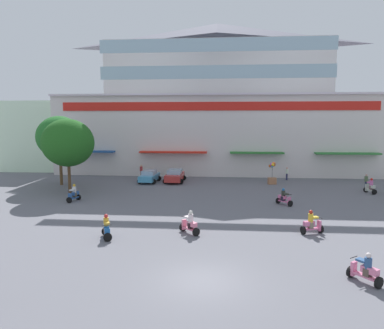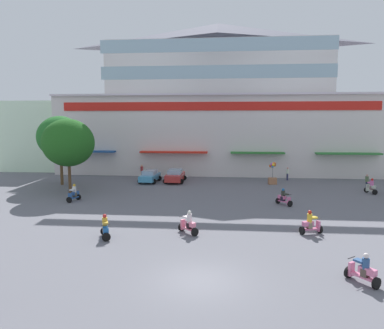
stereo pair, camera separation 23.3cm
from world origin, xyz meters
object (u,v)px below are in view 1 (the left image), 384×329
at_px(parked_car_1, 175,176).
at_px(scooter_rider_3, 284,198).
at_px(scooter_rider_4, 312,224).
at_px(balloon_vendor_cart, 272,173).
at_px(scooter_rider_9, 370,187).
at_px(scooter_rider_6, 74,194).
at_px(parked_car_0, 149,176).
at_px(plaza_tree_2, 68,143).
at_px(pedestrian_0, 141,170).
at_px(pedestrian_2, 366,181).
at_px(scooter_rider_0, 365,270).
at_px(scooter_rider_1, 106,229).
at_px(plaza_tree_0, 59,137).
at_px(scooter_rider_2, 190,224).
at_px(pedestrian_1, 287,173).

height_order(parked_car_1, scooter_rider_3, parked_car_1).
distance_m(scooter_rider_3, scooter_rider_4, 7.84).
bearing_deg(balloon_vendor_cart, scooter_rider_9, -26.08).
bearing_deg(scooter_rider_4, scooter_rider_6, 158.27).
bearing_deg(parked_car_0, plaza_tree_2, -133.71).
height_order(scooter_rider_6, scooter_rider_9, scooter_rider_6).
relative_size(plaza_tree_2, pedestrian_0, 4.39).
relative_size(scooter_rider_4, scooter_rider_9, 0.99).
relative_size(scooter_rider_3, pedestrian_2, 0.93).
distance_m(scooter_rider_0, scooter_rider_1, 14.41).
bearing_deg(scooter_rider_1, plaza_tree_0, 122.17).
bearing_deg(scooter_rider_2, plaza_tree_0, 134.77).
relative_size(parked_car_1, scooter_rider_3, 2.89).
xyz_separation_m(plaza_tree_0, scooter_rider_0, (24.54, -22.50, -4.82)).
bearing_deg(pedestrian_2, scooter_rider_0, -111.10).
relative_size(scooter_rider_9, balloon_vendor_cart, 0.61).
distance_m(scooter_rider_6, pedestrian_0, 13.78).
bearing_deg(scooter_rider_9, plaza_tree_0, 176.57).
distance_m(plaza_tree_2, scooter_rider_2, 18.16).
distance_m(scooter_rider_3, scooter_rider_6, 18.62).
xyz_separation_m(scooter_rider_4, scooter_rider_6, (-19.06, 7.60, 0.01)).
distance_m(scooter_rider_9, pedestrian_1, 10.11).
relative_size(parked_car_0, scooter_rider_0, 2.65).
xyz_separation_m(scooter_rider_0, pedestrian_1, (1.45, 27.92, 0.32)).
height_order(plaza_tree_0, scooter_rider_1, plaza_tree_0).
height_order(scooter_rider_9, pedestrian_2, pedestrian_2).
xyz_separation_m(plaza_tree_2, scooter_rider_0, (21.60, -18.04, -4.46)).
relative_size(pedestrian_1, balloon_vendor_cart, 0.62).
relative_size(parked_car_0, scooter_rider_6, 2.51).
xyz_separation_m(scooter_rider_9, pedestrian_1, (-6.90, 7.39, 0.26)).
distance_m(plaza_tree_0, scooter_rider_1, 21.25).
height_order(scooter_rider_1, pedestrian_1, pedestrian_1).
bearing_deg(scooter_rider_0, pedestrian_1, 87.02).
distance_m(plaza_tree_0, pedestrian_1, 26.93).
bearing_deg(pedestrian_1, scooter_rider_1, -123.13).
relative_size(scooter_rider_1, scooter_rider_2, 0.98).
xyz_separation_m(scooter_rider_4, pedestrian_2, (9.49, 15.92, 0.28)).
bearing_deg(scooter_rider_3, scooter_rider_0, -85.80).
height_order(parked_car_0, balloon_vendor_cart, balloon_vendor_cart).
height_order(scooter_rider_4, scooter_rider_9, scooter_rider_9).
bearing_deg(pedestrian_1, scooter_rider_0, -92.98).
height_order(parked_car_1, pedestrian_0, pedestrian_0).
bearing_deg(scooter_rider_4, scooter_rider_3, 93.19).
height_order(plaza_tree_0, scooter_rider_3, plaza_tree_0).
distance_m(plaza_tree_2, parked_car_0, 10.55).
height_order(scooter_rider_1, scooter_rider_3, scooter_rider_1).
height_order(plaza_tree_2, scooter_rider_6, plaza_tree_2).
distance_m(scooter_rider_2, scooter_rider_4, 7.85).
xyz_separation_m(scooter_rider_9, pedestrian_0, (-24.97, 7.47, 0.32)).
height_order(parked_car_0, pedestrian_0, pedestrian_0).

